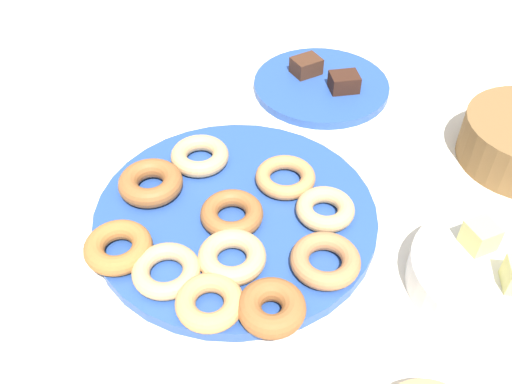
% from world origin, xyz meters
% --- Properties ---
extents(ground_plane, '(2.40, 2.40, 0.00)m').
position_xyz_m(ground_plane, '(0.00, 0.00, 0.00)').
color(ground_plane, beige).
extents(donut_plate, '(0.40, 0.40, 0.02)m').
position_xyz_m(donut_plate, '(0.00, 0.00, 0.01)').
color(donut_plate, '#284C9E').
rests_on(donut_plate, ground_plane).
extents(donut_0, '(0.13, 0.13, 0.03)m').
position_xyz_m(donut_0, '(-0.07, -0.11, 0.03)').
color(donut_0, '#995B2D').
rests_on(donut_0, donut_plate).
extents(donut_1, '(0.11, 0.11, 0.03)m').
position_xyz_m(donut_1, '(0.09, -0.02, 0.03)').
color(donut_1, tan).
rests_on(donut_1, donut_plate).
extents(donut_2, '(0.12, 0.12, 0.02)m').
position_xyz_m(donut_2, '(0.04, 0.12, 0.03)').
color(donut_2, tan).
rests_on(donut_2, donut_plate).
extents(donut_3, '(0.09, 0.09, 0.03)m').
position_xyz_m(donut_3, '(0.18, 0.01, 0.03)').
color(donut_3, '#995B2D').
rests_on(donut_3, donut_plate).
extents(donut_4, '(0.11, 0.11, 0.02)m').
position_xyz_m(donut_4, '(0.13, 0.09, 0.03)').
color(donut_4, '#B27547').
rests_on(donut_4, donut_plate).
extents(donut_5, '(0.10, 0.10, 0.03)m').
position_xyz_m(donut_5, '(-0.12, -0.03, 0.03)').
color(donut_5, tan).
rests_on(donut_5, donut_plate).
extents(donut_6, '(0.12, 0.12, 0.02)m').
position_xyz_m(donut_6, '(0.02, -0.01, 0.03)').
color(donut_6, '#995B2D').
rests_on(donut_6, donut_plate).
extents(donut_7, '(0.13, 0.13, 0.03)m').
position_xyz_m(donut_7, '(0.04, -0.17, 0.03)').
color(donut_7, '#AD6B33').
rests_on(donut_7, donut_plate).
extents(donut_8, '(0.11, 0.11, 0.02)m').
position_xyz_m(donut_8, '(0.09, -0.11, 0.03)').
color(donut_8, tan).
rests_on(donut_8, donut_plate).
extents(donut_9, '(0.12, 0.12, 0.03)m').
position_xyz_m(donut_9, '(0.15, -0.06, 0.03)').
color(donut_9, tan).
rests_on(donut_9, donut_plate).
extents(donut_10, '(0.12, 0.12, 0.02)m').
position_xyz_m(donut_10, '(-0.04, 0.08, 0.03)').
color(donut_10, '#C6844C').
rests_on(donut_10, donut_plate).
extents(cake_plate, '(0.25, 0.25, 0.02)m').
position_xyz_m(cake_plate, '(-0.29, 0.23, 0.01)').
color(cake_plate, '#284C9E').
rests_on(cake_plate, ground_plane).
extents(brownie_near, '(0.05, 0.06, 0.03)m').
position_xyz_m(brownie_near, '(-0.33, 0.21, 0.03)').
color(brownie_near, '#472819').
rests_on(brownie_near, cake_plate).
extents(brownie_far, '(0.04, 0.05, 0.03)m').
position_xyz_m(brownie_far, '(-0.26, 0.26, 0.03)').
color(brownie_far, '#381E14').
rests_on(brownie_far, cake_plate).
extents(fruit_bowl, '(0.19, 0.19, 0.04)m').
position_xyz_m(fruit_bowl, '(0.19, 0.28, 0.02)').
color(fruit_bowl, silver).
rests_on(fruit_bowl, ground_plane).
extents(melon_chunk_left, '(0.04, 0.04, 0.04)m').
position_xyz_m(melon_chunk_left, '(0.16, 0.28, 0.06)').
color(melon_chunk_left, '#DBD67A').
rests_on(melon_chunk_left, fruit_bowl).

